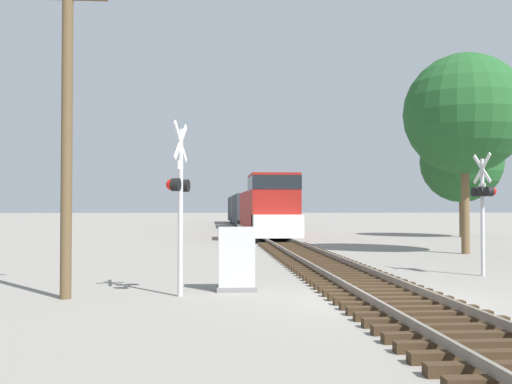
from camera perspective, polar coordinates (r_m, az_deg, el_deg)
ground_plane at (r=13.67m, az=12.58°, el=-10.19°), size 400.00×400.00×0.00m
rail_track_bed at (r=13.65m, az=12.57°, el=-9.63°), size 2.60×160.00×0.31m
freight_train at (r=57.78m, az=-0.54°, el=-1.73°), size 2.94×50.10×4.12m
crossing_signal_near at (r=14.14m, az=-7.31°, el=-0.16°), size 0.54×1.01×4.08m
crossing_signal_far at (r=19.43m, az=20.83°, el=-0.57°), size 0.43×1.01×3.72m
relay_cabinet at (r=14.96m, az=-1.87°, el=-6.44°), size 0.98×0.59×1.59m
utility_pole at (r=14.43m, az=-17.57°, el=5.93°), size 1.80×0.25×7.53m
tree_far_right at (r=28.61m, az=19.24°, el=7.01°), size 5.42×5.42×8.98m
tree_mid_background at (r=44.09m, az=18.97°, el=2.74°), size 5.67×5.67×8.08m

